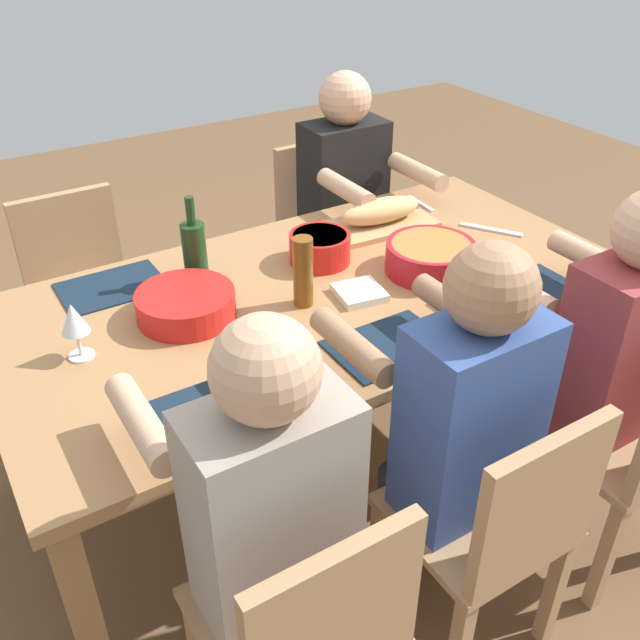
{
  "coord_description": "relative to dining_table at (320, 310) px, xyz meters",
  "views": [
    {
      "loc": [
        0.99,
        1.6,
        1.85
      ],
      "look_at": [
        0.0,
        0.0,
        0.63
      ],
      "focal_mm": 39.14,
      "sensor_mm": 36.0,
      "label": 1
    }
  ],
  "objects": [
    {
      "name": "ground_plane",
      "position": [
        0.0,
        0.0,
        -0.67
      ],
      "size": [
        8.0,
        8.0,
        0.0
      ],
      "primitive_type": "plane",
      "color": "brown"
    },
    {
      "name": "chair_near_left",
      "position": [
        -0.55,
        -0.84,
        -0.18
      ],
      "size": [
        0.4,
        0.4,
        0.85
      ],
      "color": "#A87F56",
      "rests_on": "ground_plane"
    },
    {
      "name": "diner_far_right",
      "position": [
        0.55,
        0.66,
        0.03
      ],
      "size": [
        0.41,
        0.53,
        1.2
      ],
      "color": "#2D2D38",
      "rests_on": "ground_plane"
    },
    {
      "name": "placemat_far_center",
      "position": [
        0.0,
        0.36,
        0.08
      ],
      "size": [
        0.32,
        0.23,
        0.01
      ],
      "primitive_type": "cube",
      "color": "#142333",
      "rests_on": "dining_table"
    },
    {
      "name": "placemat_near_right",
      "position": [
        0.55,
        -0.36,
        0.08
      ],
      "size": [
        0.32,
        0.23,
        0.01
      ],
      "primitive_type": "cube",
      "color": "#142333",
      "rests_on": "dining_table"
    },
    {
      "name": "placemat_far_right",
      "position": [
        0.55,
        0.36,
        0.08
      ],
      "size": [
        0.32,
        0.23,
        0.01
      ],
      "primitive_type": "cube",
      "color": "#142333",
      "rests_on": "dining_table"
    },
    {
      "name": "serving_bowl_pasta",
      "position": [
        -0.1,
        -0.16,
        0.13
      ],
      "size": [
        0.2,
        0.2,
        0.1
      ],
      "color": "red",
      "rests_on": "dining_table"
    },
    {
      "name": "diner_far_left",
      "position": [
        -0.55,
        0.66,
        0.03
      ],
      "size": [
        0.41,
        0.53,
        1.2
      ],
      "color": "#2D2D38",
      "rests_on": "ground_plane"
    },
    {
      "name": "cutting_board",
      "position": [
        -0.43,
        -0.28,
        0.08
      ],
      "size": [
        0.41,
        0.25,
        0.02
      ],
      "primitive_type": "cube",
      "rotation": [
        0.0,
        0.0,
        -0.07
      ],
      "color": "tan",
      "rests_on": "dining_table"
    },
    {
      "name": "beer_bottle",
      "position": [
        0.08,
        0.04,
        0.18
      ],
      "size": [
        0.06,
        0.06,
        0.22
      ],
      "primitive_type": "cylinder",
      "color": "brown",
      "rests_on": "dining_table"
    },
    {
      "name": "napkin_stack",
      "position": [
        -0.09,
        0.09,
        0.08
      ],
      "size": [
        0.16,
        0.16,
        0.02
      ],
      "primitive_type": "cube",
      "rotation": [
        0.0,
        0.0,
        -0.16
      ],
      "color": "white",
      "rests_on": "dining_table"
    },
    {
      "name": "fork_near_left",
      "position": [
        -0.69,
        -0.36,
        0.08
      ],
      "size": [
        0.03,
        0.17,
        0.01
      ],
      "primitive_type": "cube",
      "rotation": [
        0.0,
        0.0,
        -0.07
      ],
      "color": "silver",
      "rests_on": "dining_table"
    },
    {
      "name": "chair_far_center",
      "position": [
        0.0,
        0.84,
        -0.18
      ],
      "size": [
        0.4,
        0.4,
        0.85
      ],
      "color": "#A87F56",
      "rests_on": "ground_plane"
    },
    {
      "name": "placemat_far_left",
      "position": [
        -0.55,
        0.36,
        0.08
      ],
      "size": [
        0.32,
        0.23,
        0.01
      ],
      "primitive_type": "cube",
      "color": "#142333",
      "rests_on": "dining_table"
    },
    {
      "name": "wine_bottle",
      "position": [
        0.3,
        -0.25,
        0.18
      ],
      "size": [
        0.08,
        0.08,
        0.29
      ],
      "color": "#193819",
      "rests_on": "dining_table"
    },
    {
      "name": "chair_far_right",
      "position": [
        0.55,
        0.84,
        -0.18
      ],
      "size": [
        0.4,
        0.4,
        0.85
      ],
      "color": "#A87F56",
      "rests_on": "ground_plane"
    },
    {
      "name": "bread_loaf",
      "position": [
        -0.43,
        -0.28,
        0.14
      ],
      "size": [
        0.33,
        0.13,
        0.09
      ],
      "primitive_type": "ellipsoid",
      "rotation": [
        0.0,
        0.0,
        -0.07
      ],
      "color": "tan",
      "rests_on": "cutting_board"
    },
    {
      "name": "dining_table",
      "position": [
        0.0,
        0.0,
        0.0
      ],
      "size": [
        2.0,
        1.04,
        0.74
      ],
      "color": "#9E7044",
      "rests_on": "ground_plane"
    },
    {
      "name": "carving_knife",
      "position": [
        -0.76,
        -0.04,
        0.08
      ],
      "size": [
        0.14,
        0.21,
        0.01
      ],
      "primitive_type": "cube",
      "rotation": [
        0.0,
        0.0,
        2.14
      ],
      "color": "silver",
      "rests_on": "dining_table"
    },
    {
      "name": "serving_bowl_fruit",
      "position": [
        -0.37,
        0.08,
        0.13
      ],
      "size": [
        0.29,
        0.29,
        0.1
      ],
      "color": "#B21923",
      "rests_on": "dining_table"
    },
    {
      "name": "serving_bowl_greens",
      "position": [
        0.41,
        -0.08,
        0.12
      ],
      "size": [
        0.29,
        0.29,
        0.08
      ],
      "color": "red",
      "rests_on": "dining_table"
    },
    {
      "name": "diner_far_center",
      "position": [
        -0.0,
        0.66,
        0.03
      ],
      "size": [
        0.41,
        0.53,
        1.2
      ],
      "color": "#2D2D38",
      "rests_on": "ground_plane"
    },
    {
      "name": "chair_near_right",
      "position": [
        0.55,
        -0.84,
        -0.18
      ],
      "size": [
        0.4,
        0.4,
        0.85
      ],
      "color": "#A87F56",
      "rests_on": "ground_plane"
    },
    {
      "name": "diner_near_left",
      "position": [
        -0.55,
        -0.66,
        0.03
      ],
      "size": [
        0.41,
        0.53,
        1.2
      ],
      "color": "#2D2D38",
      "rests_on": "ground_plane"
    },
    {
      "name": "wine_glass",
      "position": [
        0.73,
        -0.04,
        0.19
      ],
      "size": [
        0.08,
        0.08,
        0.17
      ],
      "color": "silver",
      "rests_on": "dining_table"
    }
  ]
}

